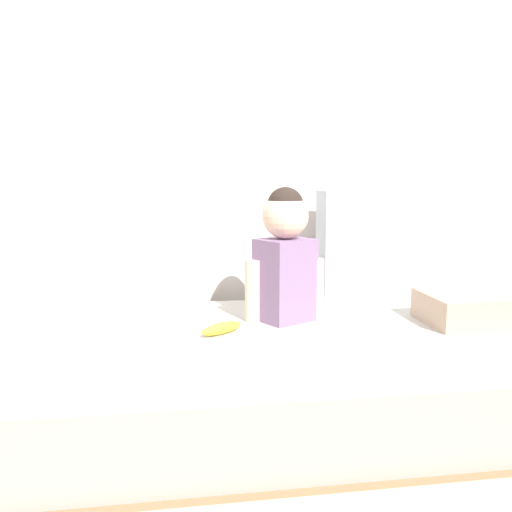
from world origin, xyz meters
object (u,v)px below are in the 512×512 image
at_px(couch, 225,380).
at_px(folded_blanket, 479,308).
at_px(banana, 222,328).
at_px(throw_pillow_left, 45,237).
at_px(toddler, 285,253).
at_px(throw_pillow_right, 371,246).

relative_size(couch, folded_blanket, 6.01).
bearing_deg(banana, folded_blanket, 0.04).
relative_size(throw_pillow_left, toddler, 1.21).
bearing_deg(throw_pillow_left, folded_blanket, -14.61).
bearing_deg(toddler, couch, -168.78).
xyz_separation_m(banana, folded_blanket, (0.94, 0.00, 0.03)).
distance_m(couch, toddler, 0.51).
distance_m(throw_pillow_left, banana, 0.81).
xyz_separation_m(couch, toddler, (0.23, 0.05, 0.46)).
bearing_deg(couch, folded_blanket, -6.34).
bearing_deg(toddler, folded_blanket, -12.07).
height_order(couch, toddler, toddler).
bearing_deg(toddler, throw_pillow_left, 163.46).
xyz_separation_m(throw_pillow_left, toddler, (0.89, -0.26, -0.05)).
bearing_deg(couch, throw_pillow_right, 25.13).
xyz_separation_m(throw_pillow_left, folded_blanket, (1.58, -0.41, -0.24)).
xyz_separation_m(couch, throw_pillow_right, (0.66, 0.31, 0.44)).
bearing_deg(toddler, throw_pillow_right, 31.52).
height_order(couch, folded_blanket, folded_blanket).
height_order(throw_pillow_right, banana, throw_pillow_right).
height_order(throw_pillow_left, throw_pillow_right, throw_pillow_left).
relative_size(couch, toddler, 4.88).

